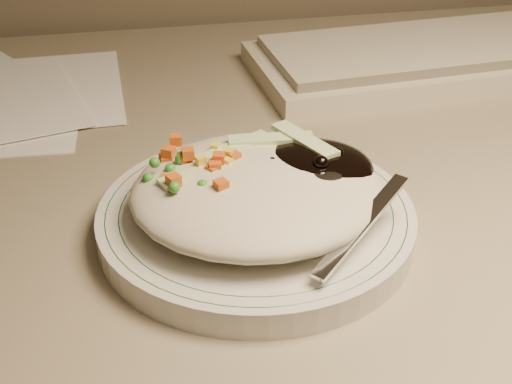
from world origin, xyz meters
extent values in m
cube|color=gray|center=(0.00, 1.38, 0.72)|extent=(1.40, 0.70, 0.04)
cylinder|color=beige|center=(-0.07, 1.23, 0.75)|extent=(0.25, 0.25, 0.02)
torus|color=#144723|center=(-0.07, 1.23, 0.76)|extent=(0.23, 0.23, 0.00)
torus|color=#144723|center=(-0.07, 1.23, 0.76)|extent=(0.21, 0.21, 0.00)
ellipsoid|color=beige|center=(-0.07, 1.22, 0.78)|extent=(0.19, 0.18, 0.04)
ellipsoid|color=black|center=(-0.02, 1.24, 0.79)|extent=(0.10, 0.09, 0.03)
ellipsoid|color=orange|center=(-0.11, 1.24, 0.78)|extent=(0.08, 0.08, 0.02)
sphere|color=black|center=(-0.05, 1.23, 0.79)|extent=(0.01, 0.01, 0.01)
sphere|color=black|center=(-0.02, 1.24, 0.79)|extent=(0.01, 0.01, 0.01)
sphere|color=black|center=(0.00, 1.23, 0.80)|extent=(0.01, 0.01, 0.01)
sphere|color=black|center=(-0.01, 1.25, 0.79)|extent=(0.01, 0.01, 0.01)
sphere|color=black|center=(-0.02, 1.22, 0.80)|extent=(0.01, 0.01, 0.01)
sphere|color=black|center=(-0.03, 1.23, 0.79)|extent=(0.01, 0.01, 0.01)
sphere|color=black|center=(-0.01, 1.25, 0.79)|extent=(0.01, 0.01, 0.01)
cube|color=#C55315|center=(-0.12, 1.25, 0.80)|extent=(0.01, 0.01, 0.01)
cube|color=#C55315|center=(-0.10, 1.23, 0.79)|extent=(0.01, 0.01, 0.01)
cube|color=#C55315|center=(-0.13, 1.26, 0.80)|extent=(0.01, 0.01, 0.01)
cube|color=#C55315|center=(-0.09, 1.24, 0.80)|extent=(0.01, 0.01, 0.01)
cube|color=#C55315|center=(-0.10, 1.23, 0.80)|extent=(0.01, 0.01, 0.01)
cube|color=#C55315|center=(-0.13, 1.27, 0.79)|extent=(0.01, 0.01, 0.01)
cube|color=#C55315|center=(-0.12, 1.25, 0.80)|extent=(0.01, 0.01, 0.01)
cube|color=#C55315|center=(-0.10, 1.23, 0.80)|extent=(0.01, 0.01, 0.01)
cube|color=#C55315|center=(-0.08, 1.24, 0.80)|extent=(0.01, 0.01, 0.01)
cube|color=#C55315|center=(-0.12, 1.27, 0.80)|extent=(0.01, 0.01, 0.01)
cube|color=#C55315|center=(-0.13, 1.21, 0.80)|extent=(0.01, 0.01, 0.01)
cube|color=#C55315|center=(-0.10, 1.20, 0.80)|extent=(0.01, 0.01, 0.01)
cube|color=#C55315|center=(-0.13, 1.23, 0.79)|extent=(0.01, 0.01, 0.01)
cube|color=#C55315|center=(-0.13, 1.26, 0.79)|extent=(0.01, 0.01, 0.01)
sphere|color=#388C28|center=(-0.10, 1.24, 0.80)|extent=(0.01, 0.01, 0.01)
sphere|color=#388C28|center=(-0.13, 1.20, 0.80)|extent=(0.01, 0.01, 0.01)
sphere|color=#388C28|center=(-0.13, 1.24, 0.80)|extent=(0.01, 0.01, 0.01)
sphere|color=#388C28|center=(-0.14, 1.24, 0.80)|extent=(0.01, 0.01, 0.01)
sphere|color=#388C28|center=(-0.10, 1.24, 0.79)|extent=(0.01, 0.01, 0.01)
sphere|color=#388C28|center=(-0.09, 1.21, 0.79)|extent=(0.01, 0.01, 0.01)
sphere|color=#388C28|center=(-0.11, 1.24, 0.79)|extent=(0.01, 0.01, 0.01)
sphere|color=#388C28|center=(-0.12, 1.22, 0.79)|extent=(0.01, 0.01, 0.01)
sphere|color=#388C28|center=(-0.15, 1.24, 0.79)|extent=(0.01, 0.01, 0.01)
sphere|color=#388C28|center=(-0.12, 1.25, 0.80)|extent=(0.01, 0.01, 0.01)
sphere|color=#388C28|center=(-0.12, 1.25, 0.80)|extent=(0.01, 0.01, 0.01)
sphere|color=#388C28|center=(-0.13, 1.22, 0.79)|extent=(0.01, 0.01, 0.01)
sphere|color=#388C28|center=(-0.11, 1.21, 0.80)|extent=(0.01, 0.01, 0.01)
sphere|color=#388C28|center=(-0.08, 1.26, 0.79)|extent=(0.01, 0.01, 0.01)
cube|color=yellow|center=(-0.10, 1.24, 0.79)|extent=(0.01, 0.01, 0.01)
cube|color=yellow|center=(-0.09, 1.24, 0.80)|extent=(0.01, 0.01, 0.01)
cube|color=yellow|center=(-0.11, 1.25, 0.79)|extent=(0.01, 0.01, 0.01)
cube|color=yellow|center=(-0.11, 1.24, 0.80)|extent=(0.01, 0.01, 0.01)
cube|color=yellow|center=(-0.11, 1.23, 0.79)|extent=(0.01, 0.01, 0.01)
cube|color=yellow|center=(-0.08, 1.24, 0.80)|extent=(0.01, 0.01, 0.01)
cube|color=yellow|center=(-0.09, 1.26, 0.80)|extent=(0.01, 0.01, 0.01)
cube|color=yellow|center=(-0.10, 1.23, 0.79)|extent=(0.01, 0.01, 0.01)
cube|color=#B2D18C|center=(-0.08, 1.26, 0.80)|extent=(0.07, 0.05, 0.00)
cube|color=#B2D18C|center=(-0.05, 1.27, 0.80)|extent=(0.07, 0.02, 0.00)
cube|color=#B2D18C|center=(-0.11, 1.23, 0.80)|extent=(0.07, 0.04, 0.00)
cube|color=#B2D18C|center=(-0.02, 1.26, 0.80)|extent=(0.04, 0.07, 0.00)
cube|color=#B2D18C|center=(-0.06, 1.22, 0.79)|extent=(0.07, 0.02, 0.00)
ellipsoid|color=silver|center=(-0.02, 1.21, 0.79)|extent=(0.06, 0.06, 0.01)
cube|color=silver|center=(0.00, 1.16, 0.78)|extent=(0.09, 0.08, 0.03)
cube|color=beige|center=(0.24, 1.52, 0.75)|extent=(0.52, 0.22, 0.02)
cube|color=beige|center=(0.24, 1.52, 0.77)|extent=(0.48, 0.19, 0.01)
camera|label=1|loc=(-0.16, 0.77, 1.06)|focal=50.00mm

